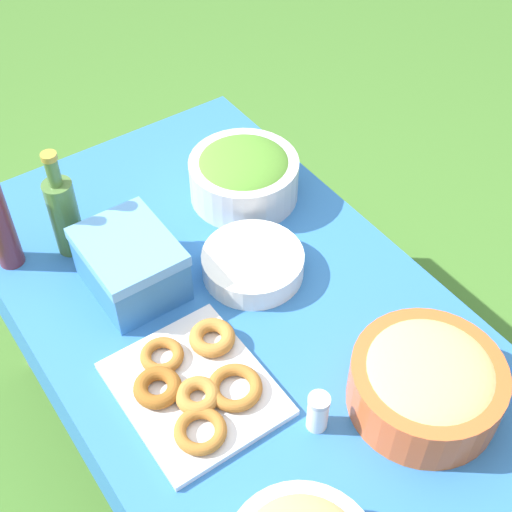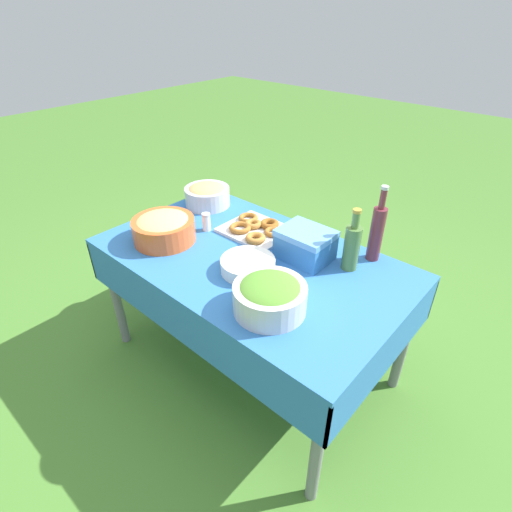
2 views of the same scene
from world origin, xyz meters
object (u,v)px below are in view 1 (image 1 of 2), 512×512
Objects in this scene: pasta_bowl at (427,382)px; plate_stack at (253,264)px; donut_platter at (196,385)px; salad_bowl at (244,174)px; cooler_box at (130,264)px; olive_oil_bottle at (64,213)px.

pasta_bowl is 0.51m from plate_stack.
pasta_bowl reaches higher than donut_platter.
plate_stack reaches higher than donut_platter.
cooler_box is (0.12, -0.40, 0.00)m from salad_bowl.
salad_bowl is at bearing 136.47° from donut_platter.
salad_bowl is 0.63m from donut_platter.
olive_oil_bottle is (-0.83, -0.40, 0.04)m from pasta_bowl.
salad_bowl is 0.93× the size of pasta_bowl.
salad_bowl is 0.84× the size of donut_platter.
pasta_bowl is 1.27× the size of plate_stack.
donut_platter is 1.40× the size of plate_stack.
salad_bowl is at bearing 106.51° from cooler_box.
olive_oil_bottle is 0.22m from cooler_box.
olive_oil_bottle is at bearing -154.02° from pasta_bowl.
pasta_bowl is 0.92m from olive_oil_bottle.
cooler_box is at bearing -116.37° from plate_stack.
salad_bowl is 0.42m from cooler_box.
cooler_box reaches higher than donut_platter.
salad_bowl is 0.47m from olive_oil_bottle.
pasta_bowl reaches higher than plate_stack.
olive_oil_bottle reaches higher than cooler_box.
pasta_bowl is at bearing -4.73° from salad_bowl.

